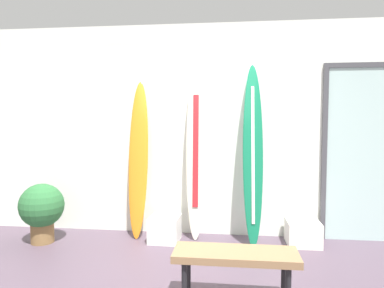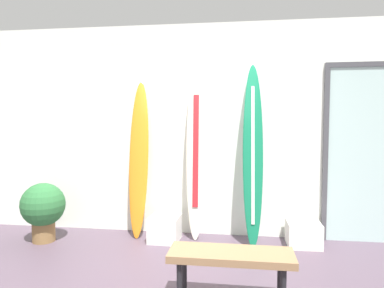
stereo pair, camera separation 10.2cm
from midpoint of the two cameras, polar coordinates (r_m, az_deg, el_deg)
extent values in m
cube|color=#544352|center=(3.83, -3.21, -20.14)|extent=(8.00, 8.00, 0.04)
cube|color=white|center=(4.78, -0.58, 2.27)|extent=(7.20, 0.20, 2.80)
ellipsoid|color=orange|center=(4.66, -9.34, -2.47)|extent=(0.26, 0.35, 2.05)
ellipsoid|color=silver|center=(4.52, 0.00, -1.09)|extent=(0.27, 0.31, 2.29)
cube|color=#B12228|center=(4.48, -0.05, -1.08)|extent=(0.08, 0.16, 1.43)
cone|color=black|center=(4.64, -0.09, -12.79)|extent=(0.07, 0.08, 0.11)
ellipsoid|color=#15724C|center=(4.39, 9.21, -1.57)|extent=(0.26, 0.48, 2.24)
cube|color=white|center=(4.36, 9.23, -1.54)|extent=(0.05, 0.33, 1.67)
cube|color=white|center=(4.60, -5.10, -13.56)|extent=(0.38, 0.38, 0.32)
cube|color=white|center=(4.66, 16.98, -13.64)|extent=(0.40, 0.40, 0.29)
cube|color=silver|center=(4.91, 25.92, -1.65)|extent=(0.96, 0.02, 2.19)
cube|color=#47474C|center=(4.77, 20.10, -1.65)|extent=(0.06, 0.06, 2.19)
cube|color=#47474C|center=(4.94, 26.32, 11.46)|extent=(1.08, 0.06, 0.06)
cylinder|color=olive|center=(4.94, -23.69, -13.10)|extent=(0.28, 0.28, 0.24)
sphere|color=#2D6A37|center=(4.85, -23.81, -9.12)|extent=(0.55, 0.55, 0.55)
cube|color=#916E4A|center=(3.02, 6.08, -17.45)|extent=(1.01, 0.36, 0.06)
cylinder|color=black|center=(3.03, -2.31, -22.23)|extent=(0.04, 0.04, 0.41)
cylinder|color=black|center=(3.25, -1.57, -20.30)|extent=(0.04, 0.04, 0.41)
cylinder|color=black|center=(3.25, 13.74, -20.47)|extent=(0.04, 0.04, 0.41)
camera|label=1|loc=(0.05, -90.66, -0.05)|focal=32.81mm
camera|label=2|loc=(0.05, 89.34, 0.05)|focal=32.81mm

